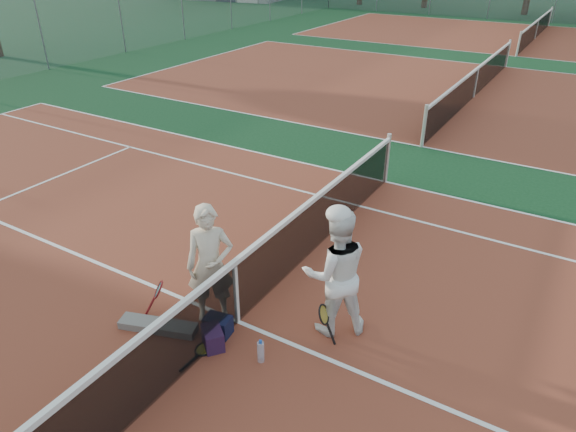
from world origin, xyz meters
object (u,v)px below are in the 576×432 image
Objects in this scene: racket_red at (160,298)px; water_bottle at (261,352)px; player_b at (336,273)px; sports_bag_navy at (218,326)px; player_a at (210,265)px; racket_black_held at (323,324)px; net_main at (236,292)px; racket_spare at (205,349)px; sports_bag_purple at (213,338)px.

racket_red is 1.73m from water_bottle.
sports_bag_navy is at bearing -3.46° from player_b.
player_a is 3.22× the size of racket_red.
player_a is 1.69m from racket_black_held.
racket_black_held is (1.19, 0.27, -0.22)m from net_main.
racket_red is 0.96m from sports_bag_navy.
racket_spare is 0.78m from water_bottle.
player_a is 0.97m from racket_red.
racket_spare is (0.99, -0.25, -0.26)m from racket_red.
player_b is (1.54, 0.65, 0.03)m from player_a.
racket_black_held reaches higher than racket_spare.
sports_bag_navy is 0.79m from water_bottle.
sports_bag_purple is at bearing 5.11° from player_b.
player_a is 5.82× the size of water_bottle.
racket_black_held is 1.42m from sports_bag_navy.
racket_red is 1.06m from sports_bag_purple.
racket_spare is at bearing -83.60° from sports_bag_navy.
racket_black_held is 1.65× the size of sports_bag_purple.
player_a reaches higher than racket_black_held.
water_bottle reaches higher than sports_bag_navy.
player_b is at bearing 64.95° from water_bottle.
sports_bag_navy is at bearing 17.83° from racket_black_held.
racket_black_held is at bearing 52.29° from player_b.
sports_bag_navy is at bearing -80.75° from player_a.
player_b is (1.19, 0.58, 0.39)m from net_main.
player_a is at bearing 28.92° from racket_spare.
racket_red is at bearing 169.79° from player_a.
water_bottle is (-0.49, -1.04, -0.75)m from player_b.
racket_red is at bearing -158.04° from net_main.
player_b reaches higher than sports_bag_navy.
sports_bag_navy is (0.27, -0.26, -0.73)m from player_a.
sports_bag_navy is at bearing -103.66° from net_main.
player_a is 1.09m from racket_spare.
sports_bag_navy is at bearing -34.09° from racket_red.
racket_black_held is 1.90× the size of water_bottle.
racket_black_held is at bearing 25.17° from sports_bag_navy.
player_a is 3.06× the size of racket_black_held.
net_main is at bearing -13.11° from player_b.
net_main is 0.51m from player_a.
racket_red is at bearing 172.04° from sports_bag_purple.
player_b is 5.23× the size of sports_bag_purple.
sports_bag_purple is (0.02, -0.56, -0.37)m from net_main.
player_a is 4.99× the size of sports_bag_navy.
racket_black_held reaches higher than sports_bag_navy.
racket_black_held is at bearing 55.84° from water_bottle.
sports_bag_navy is 1.16× the size of water_bottle.
racket_red reaches higher than sports_bag_navy.
player_b is at bearing 44.31° from sports_bag_purple.
sports_bag_purple is (1.05, -0.15, -0.13)m from racket_red.
player_b is 2.51m from racket_red.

